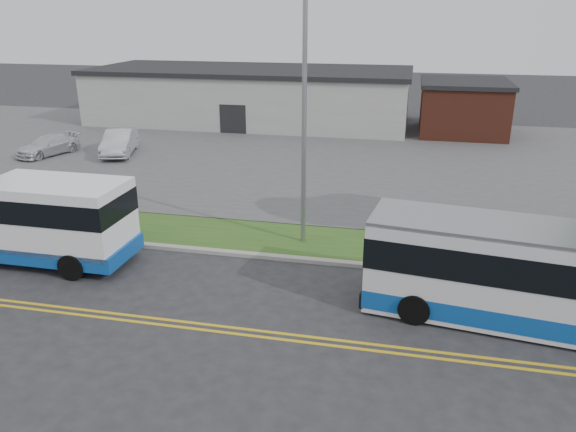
% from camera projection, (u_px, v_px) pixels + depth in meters
% --- Properties ---
extents(ground, '(140.00, 140.00, 0.00)m').
position_uv_depth(ground, '(207.00, 266.00, 20.32)').
color(ground, '#28282B').
rests_on(ground, ground).
extents(lane_line_north, '(70.00, 0.12, 0.01)m').
position_uv_depth(lane_line_north, '(162.00, 319.00, 16.79)').
color(lane_line_north, gold).
rests_on(lane_line_north, ground).
extents(lane_line_south, '(70.00, 0.12, 0.01)m').
position_uv_depth(lane_line_south, '(158.00, 324.00, 16.52)').
color(lane_line_south, gold).
rests_on(lane_line_south, ground).
extents(curb, '(80.00, 0.30, 0.15)m').
position_uv_depth(curb, '(217.00, 252.00, 21.31)').
color(curb, '#9E9B93').
rests_on(curb, ground).
extents(verge, '(80.00, 3.30, 0.10)m').
position_uv_depth(verge, '(232.00, 235.00, 22.96)').
color(verge, '#2E511B').
rests_on(verge, ground).
extents(parking_lot, '(80.00, 25.00, 0.10)m').
position_uv_depth(parking_lot, '(299.00, 154.00, 35.89)').
color(parking_lot, '#4C4C4F').
rests_on(parking_lot, ground).
extents(commercial_building, '(25.40, 10.40, 4.35)m').
position_uv_depth(commercial_building, '(251.00, 95.00, 45.52)').
color(commercial_building, '#9E9E99').
rests_on(commercial_building, ground).
extents(brick_wing, '(6.30, 7.30, 3.90)m').
position_uv_depth(brick_wing, '(463.00, 107.00, 41.36)').
color(brick_wing, brown).
rests_on(brick_wing, ground).
extents(streetlight_near, '(0.35, 1.53, 9.50)m').
position_uv_depth(streetlight_near, '(304.00, 112.00, 20.41)').
color(streetlight_near, gray).
rests_on(streetlight_near, verge).
extents(shuttle_bus, '(8.02, 2.75, 3.06)m').
position_uv_depth(shuttle_bus, '(40.00, 219.00, 20.24)').
color(shuttle_bus, '#0E479D').
rests_on(shuttle_bus, ground).
extents(transit_bus, '(11.05, 3.88, 3.00)m').
position_uv_depth(transit_bus, '(558.00, 280.00, 15.88)').
color(transit_bus, silver).
rests_on(transit_bus, ground).
extents(pedestrian, '(0.81, 0.80, 1.89)m').
position_uv_depth(pedestrian, '(6.00, 203.00, 23.64)').
color(pedestrian, black).
rests_on(pedestrian, verge).
extents(parked_car_a, '(2.93, 4.96, 1.54)m').
position_uv_depth(parked_car_a, '(120.00, 142.00, 35.37)').
color(parked_car_a, silver).
rests_on(parked_car_a, parking_lot).
extents(parked_car_b, '(2.91, 4.46, 1.20)m').
position_uv_depth(parked_car_b, '(48.00, 145.00, 35.27)').
color(parked_car_b, silver).
rests_on(parked_car_b, parking_lot).
extents(grocery_bag_right, '(0.32, 0.32, 0.32)m').
position_uv_depth(grocery_bag_right, '(19.00, 219.00, 24.08)').
color(grocery_bag_right, white).
rests_on(grocery_bag_right, verge).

